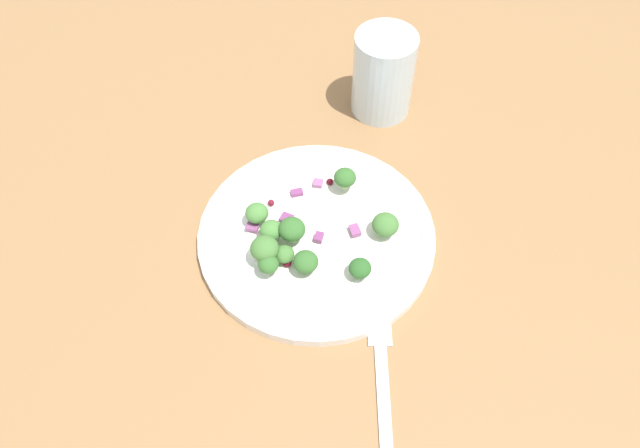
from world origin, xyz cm
name	(u,v)px	position (x,y,z in cm)	size (l,w,h in cm)	color
ground_plane	(319,252)	(0.00, 0.00, -1.00)	(180.00, 180.00, 2.00)	olive
plate	(320,234)	(1.11, -0.39, 0.86)	(25.96, 25.96, 1.70)	white
dressing_pool	(320,231)	(1.11, -0.39, 1.30)	(15.06, 15.06, 0.20)	white
broccoli_floret_0	(265,249)	(-1.26, 6.01, 3.50)	(2.98, 2.98, 3.02)	#9EC684
broccoli_floret_1	(292,230)	(0.53, 2.79, 3.44)	(2.88, 2.88, 2.92)	#9EC684
broccoli_floret_2	(345,178)	(6.15, -4.41, 3.47)	(2.51, 2.51, 2.54)	#9EC684
broccoli_floret_3	(271,231)	(1.25, 4.89, 2.96)	(2.44, 2.44, 2.47)	#8EB77A
broccoli_floret_4	(360,269)	(-5.32, -3.10, 2.79)	(2.34, 2.34, 2.37)	#8EB77A
broccoli_floret_5	(257,213)	(3.79, 6.00, 3.02)	(2.52, 2.52, 2.56)	#9EC684
broccoli_floret_6	(284,254)	(-1.77, 4.09, 2.56)	(2.10, 2.10, 2.13)	#8EB77A
broccoli_floret_7	(306,262)	(-3.51, 2.17, 3.08)	(2.61, 2.61, 2.64)	#8EB77A
broccoli_floret_8	(385,225)	(-0.77, -7.12, 2.97)	(2.90, 2.90, 2.94)	#8EB77A
broccoli_floret_9	(268,264)	(-2.88, 5.93, 3.00)	(2.16, 2.16, 2.18)	#9EC684
cranberry_0	(287,263)	(-2.35, 3.94, 1.77)	(0.95, 0.95, 0.95)	#4C0A14
cranberry_1	(330,182)	(7.41, -3.00, 1.67)	(0.80, 0.80, 0.80)	#4C0A14
cranberry_2	(271,203)	(5.86, 4.15, 1.75)	(0.74, 0.74, 0.74)	maroon
onion_bit_0	(297,193)	(6.70, 1.03, 1.66)	(1.36, 0.82, 0.52)	#843D75
onion_bit_1	(287,218)	(3.26, 2.86, 1.85)	(1.33, 1.15, 0.56)	#843D75
onion_bit_2	(319,233)	(0.47, -0.15, 1.93)	(1.13, 0.87, 0.57)	#843D75
onion_bit_3	(253,226)	(3.00, 6.68, 1.91)	(1.32, 1.19, 0.44)	#934C84
onion_bit_4	(318,183)	(7.50, -1.60, 1.72)	(1.06, 1.05, 0.39)	#A35B93
onion_bit_5	(355,232)	(-0.24, -4.00, 1.93)	(1.38, 1.03, 0.53)	#934C84
fork	(383,390)	(-17.27, -2.28, 0.25)	(18.53, 5.91, 0.50)	silver
water_glass	(383,74)	(19.61, -12.62, 5.45)	(7.60, 7.60, 10.91)	silver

